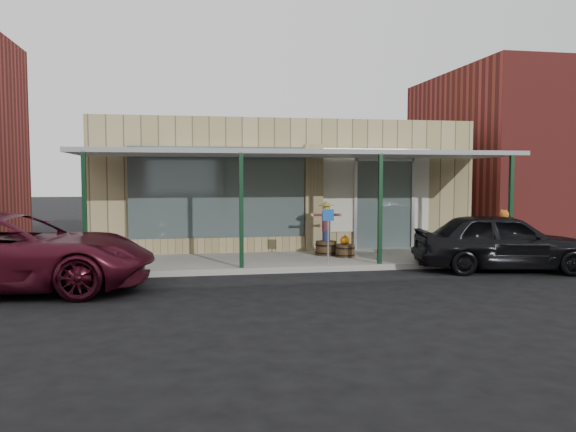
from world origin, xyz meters
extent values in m
plane|color=black|center=(0.00, 0.00, 0.00)|extent=(120.00, 120.00, 0.00)
cube|color=gray|center=(0.00, 3.60, 0.07)|extent=(40.00, 3.20, 0.15)
cube|color=tan|center=(0.00, 8.20, 2.10)|extent=(12.00, 6.00, 4.20)
cube|color=#4C5C5C|center=(-2.20, 5.05, 1.90)|extent=(5.20, 0.06, 2.80)
cube|color=#4C5C5C|center=(3.00, 5.18, 1.50)|extent=(1.80, 0.06, 2.80)
cube|color=tan|center=(0.70, 5.10, 1.70)|extent=(0.55, 0.30, 3.40)
cube|color=tan|center=(-2.20, 5.10, 0.35)|extent=(5.20, 0.30, 0.50)
cube|color=beige|center=(0.00, 5.17, 2.00)|extent=(9.00, 0.02, 2.60)
cube|color=white|center=(0.00, 5.14, 3.20)|extent=(7.50, 0.03, 0.10)
cube|color=gray|center=(0.00, 3.60, 3.05)|extent=(12.00, 3.00, 0.12)
cube|color=black|center=(-5.50, 2.15, 1.55)|extent=(0.10, 0.10, 2.95)
cube|color=black|center=(-1.80, 2.15, 1.55)|extent=(0.10, 0.10, 2.95)
cube|color=black|center=(1.80, 2.15, 1.55)|extent=(0.10, 0.10, 2.95)
cube|color=black|center=(5.50, 2.15, 1.55)|extent=(0.10, 0.10, 2.95)
cylinder|color=#46311C|center=(0.83, 3.98, 0.35)|extent=(0.62, 0.62, 0.40)
cylinder|color=navy|center=(0.83, 3.98, 0.71)|extent=(0.23, 0.23, 0.30)
cylinder|color=maroon|center=(0.83, 3.98, 1.13)|extent=(0.25, 0.25, 0.56)
sphere|color=gold|center=(0.83, 3.98, 1.52)|extent=(0.22, 0.22, 0.22)
cone|color=gold|center=(0.83, 3.98, 1.65)|extent=(0.36, 0.36, 0.14)
cylinder|color=#46311C|center=(1.26, 3.50, 0.33)|extent=(0.66, 0.66, 0.36)
ellipsoid|color=orange|center=(1.26, 3.50, 0.62)|extent=(0.29, 0.29, 0.23)
cylinder|color=#4C471E|center=(1.26, 3.50, 0.76)|extent=(0.04, 0.04, 0.05)
cylinder|color=gray|center=(0.48, 2.40, 0.71)|extent=(0.04, 0.04, 1.12)
cube|color=#1752B1|center=(0.48, 2.40, 1.42)|extent=(0.29, 0.07, 0.29)
imported|color=black|center=(4.82, 1.40, 0.75)|extent=(4.68, 2.59, 1.51)
ellipsoid|color=#C48122|center=(5.35, 2.16, 1.07)|extent=(0.35, 0.29, 0.45)
sphere|color=#C48122|center=(5.35, 2.21, 1.39)|extent=(0.25, 0.25, 0.25)
cylinder|color=#176B20|center=(5.35, 2.16, 1.25)|extent=(0.17, 0.17, 0.02)
imported|color=#420D1B|center=(-6.82, 0.89, 0.83)|extent=(6.12, 3.10, 1.66)
camera|label=1|loc=(-3.12, -11.68, 2.41)|focal=35.00mm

